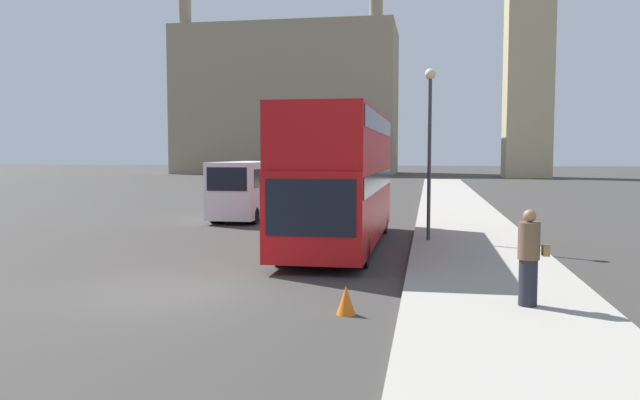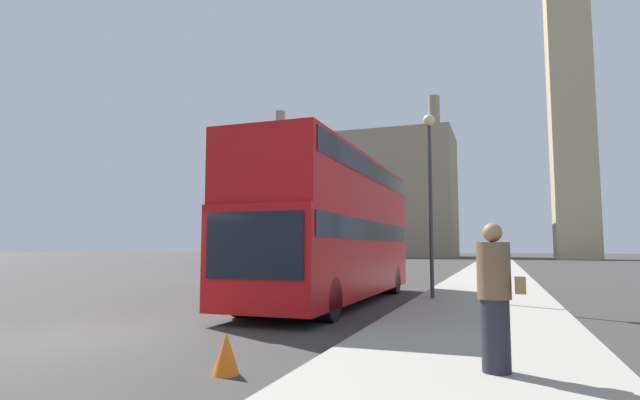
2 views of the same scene
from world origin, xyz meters
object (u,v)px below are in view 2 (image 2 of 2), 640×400
object	(u,v)px
clock_tower	(567,46)
pedestrian	(495,297)
white_van	(277,253)
red_double_decker_bus	(333,223)
street_lamp	(430,176)

from	to	relation	value
clock_tower	pedestrian	size ratio (longest dim) A/B	33.23
white_van	red_double_decker_bus	bearing A→B (deg)	-54.86
clock_tower	red_double_decker_bus	distance (m)	71.69
street_lamp	clock_tower	bearing A→B (deg)	78.96
pedestrian	street_lamp	size ratio (longest dim) A/B	0.32
red_double_decker_bus	street_lamp	bearing A→B (deg)	19.46
white_van	pedestrian	bearing A→B (deg)	-57.00
clock_tower	red_double_decker_bus	size ratio (longest dim) A/B	5.75
pedestrian	white_van	bearing A→B (deg)	123.00
red_double_decker_bus	street_lamp	size ratio (longest dim) A/B	1.86
clock_tower	white_van	world-z (taller)	clock_tower
clock_tower	street_lamp	world-z (taller)	clock_tower
red_double_decker_bus	pedestrian	world-z (taller)	red_double_decker_bus
red_double_decker_bus	white_van	world-z (taller)	red_double_decker_bus
pedestrian	street_lamp	bearing A→B (deg)	101.92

